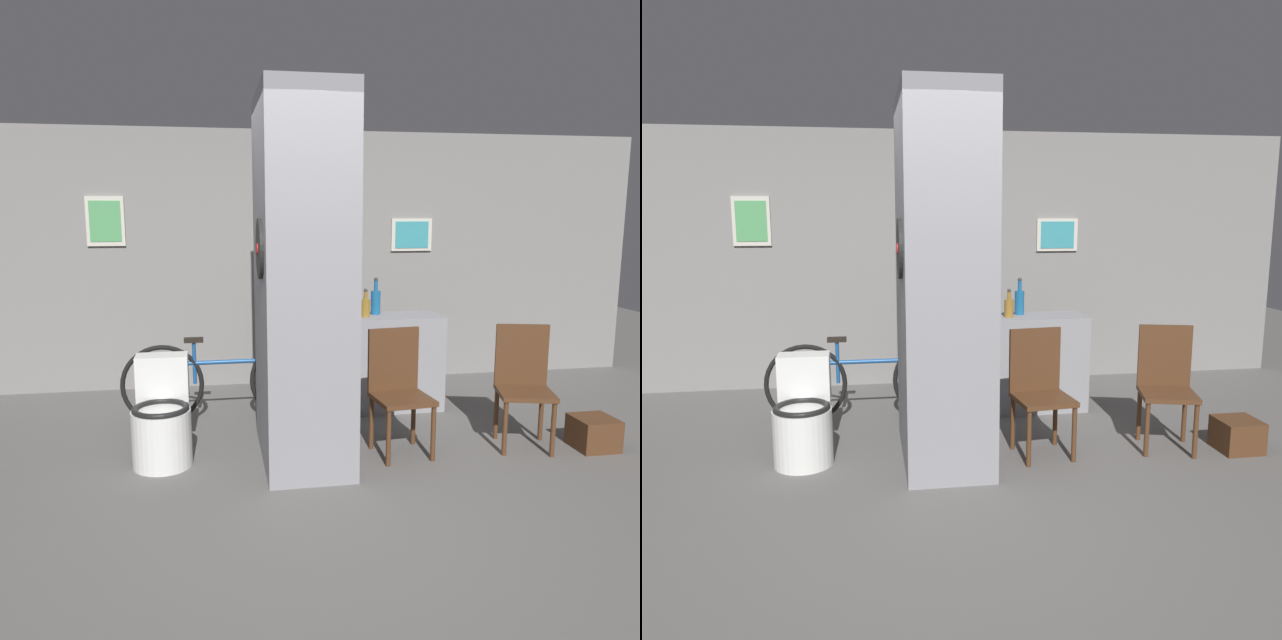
% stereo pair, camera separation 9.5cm
% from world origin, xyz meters
% --- Properties ---
extents(ground_plane, '(14.00, 14.00, 0.00)m').
position_xyz_m(ground_plane, '(0.00, 0.00, 0.00)').
color(ground_plane, '#5B5956').
extents(wall_back, '(8.00, 0.09, 2.60)m').
position_xyz_m(wall_back, '(0.00, 2.63, 1.30)').
color(wall_back, gray).
rests_on(wall_back, ground_plane).
extents(pillar_center, '(0.63, 1.12, 2.60)m').
position_xyz_m(pillar_center, '(0.03, 0.56, 1.30)').
color(pillar_center, gray).
rests_on(pillar_center, ground_plane).
extents(counter_shelf, '(1.38, 0.44, 0.87)m').
position_xyz_m(counter_shelf, '(0.76, 1.57, 0.43)').
color(counter_shelf, gray).
rests_on(counter_shelf, ground_plane).
extents(toilet, '(0.42, 0.58, 0.75)m').
position_xyz_m(toilet, '(-0.98, 0.62, 0.31)').
color(toilet, silver).
rests_on(toilet, ground_plane).
extents(chair_near_pillar, '(0.44, 0.44, 0.93)m').
position_xyz_m(chair_near_pillar, '(0.75, 0.53, 0.51)').
color(chair_near_pillar, '#4C2D19').
rests_on(chair_near_pillar, ground_plane).
extents(chair_by_doorway, '(0.49, 0.49, 0.93)m').
position_xyz_m(chair_by_doorway, '(1.75, 0.51, 0.51)').
color(chair_by_doorway, '#4C2D19').
rests_on(chair_by_doorway, ground_plane).
extents(bicycle, '(1.77, 0.42, 0.75)m').
position_xyz_m(bicycle, '(-0.49, 1.44, 0.36)').
color(bicycle, black).
rests_on(bicycle, ground_plane).
extents(bottle_tall, '(0.09, 0.09, 0.34)m').
position_xyz_m(bottle_tall, '(0.87, 1.64, 0.99)').
color(bottle_tall, '#19598C').
rests_on(bottle_tall, counter_shelf).
extents(bottle_short, '(0.08, 0.08, 0.25)m').
position_xyz_m(bottle_short, '(0.74, 1.52, 0.96)').
color(bottle_short, olive).
rests_on(bottle_short, counter_shelf).
extents(floor_crate, '(0.30, 0.30, 0.24)m').
position_xyz_m(floor_crate, '(2.25, 0.32, 0.12)').
color(floor_crate, '#4C2D19').
rests_on(floor_crate, ground_plane).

